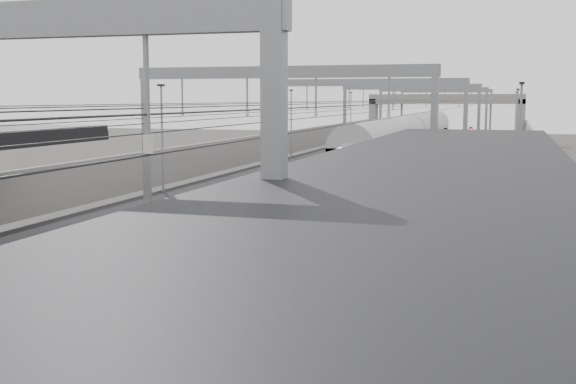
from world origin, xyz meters
The scene contains 12 objects.
platform_left centered at (-8.00, 45.00, 0.50)m, with size 4.00×120.00×1.00m, color black.
platform_right centered at (8.00, 45.00, 0.50)m, with size 4.00×120.00×1.00m, color black.
tracks centered at (0.00, 45.00, 0.05)m, with size 11.40×140.00×0.20m.
overhead_line centered at (0.00, 51.62, 6.14)m, with size 13.00×140.00×6.60m.
canopy_right centered at (8.03, 2.99, 5.09)m, with size 4.40×30.00×4.24m.
overbridge centered at (0.00, 100.00, 5.31)m, with size 22.00×2.20×6.90m.
wall_left centered at (-11.20, 45.00, 1.60)m, with size 0.30×120.00×3.20m, color gray.
wall_right centered at (11.20, 45.00, 1.60)m, with size 0.30×120.00×3.20m, color gray.
train centered at (1.50, 47.89, 1.98)m, with size 2.53×46.16×4.01m.
signal_green centered at (-5.20, 66.94, 2.42)m, with size 0.32×0.32×3.48m.
signal_red_near centered at (3.20, 63.70, 2.42)m, with size 0.32×0.32×3.48m.
signal_red_far centered at (5.40, 66.42, 2.42)m, with size 0.32×0.32×3.48m.
Camera 1 is at (9.19, -6.76, 6.26)m, focal length 45.00 mm.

